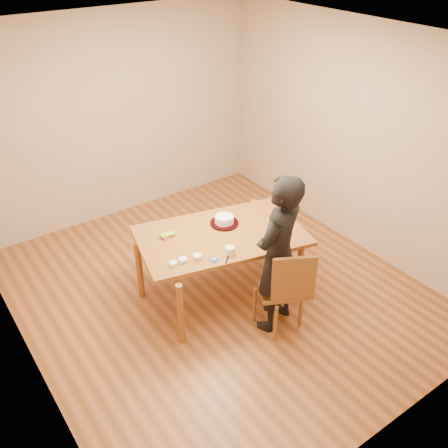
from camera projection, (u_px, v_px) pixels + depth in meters
room_shell at (197, 171)px, 5.13m from camera, size 4.00×4.50×2.70m
dining_table at (221, 236)px, 5.23m from camera, size 1.91×1.40×0.04m
dining_chair at (279, 290)px, 4.92m from camera, size 0.52×0.52×0.04m
cake_plate at (224, 223)px, 5.38m from camera, size 0.31×0.31×0.02m
cake at (224, 220)px, 5.36m from camera, size 0.21×0.21×0.07m
frosting_dome at (224, 216)px, 5.33m from camera, size 0.20×0.20×0.03m
frosting_tub at (230, 251)px, 4.89m from camera, size 0.10×0.10×0.08m
frosting_lid at (214, 260)px, 4.83m from camera, size 0.09×0.09×0.01m
frosting_dollop at (214, 259)px, 4.82m from camera, size 0.04×0.04×0.02m
ramekin_green at (198, 257)px, 4.84m from camera, size 0.09×0.09×0.04m
ramekin_yellow at (183, 260)px, 4.79m from camera, size 0.09×0.09×0.04m
ramekin_multi at (173, 264)px, 4.75m from camera, size 0.08×0.08×0.04m
candy_box_pink at (168, 236)px, 5.17m from camera, size 0.14×0.09×0.02m
candy_box_green at (167, 235)px, 5.15m from camera, size 0.15×0.09×0.02m
spatula at (227, 259)px, 4.84m from camera, size 0.12×0.11×0.01m
person at (278, 255)px, 4.74m from camera, size 0.71×0.58×1.68m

